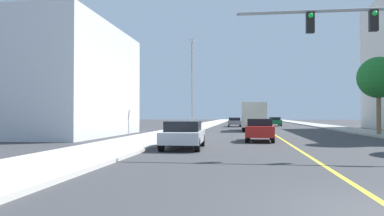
{
  "coord_description": "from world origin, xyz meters",
  "views": [
    {
      "loc": [
        -2.6,
        -6.47,
        1.66
      ],
      "look_at": [
        -5.58,
        15.24,
        2.07
      ],
      "focal_mm": 35.27,
      "sensor_mm": 36.0,
      "label": 1
    }
  ],
  "objects_px": {
    "car_silver": "(183,134)",
    "car_green": "(274,121)",
    "palm_far": "(378,78)",
    "car_gray": "(234,122)",
    "street_lamp": "(192,80)",
    "delivery_truck": "(253,116)",
    "car_red": "(260,130)"
  },
  "relations": [
    {
      "from": "palm_far",
      "to": "car_gray",
      "type": "bearing_deg",
      "value": 117.74
    },
    {
      "from": "car_green",
      "to": "car_red",
      "type": "relative_size",
      "value": 1.06
    },
    {
      "from": "car_silver",
      "to": "car_green",
      "type": "bearing_deg",
      "value": -102.8
    },
    {
      "from": "car_gray",
      "to": "delivery_truck",
      "type": "height_order",
      "value": "delivery_truck"
    },
    {
      "from": "palm_far",
      "to": "car_gray",
      "type": "distance_m",
      "value": 25.93
    },
    {
      "from": "car_gray",
      "to": "car_green",
      "type": "relative_size",
      "value": 1.0
    },
    {
      "from": "palm_far",
      "to": "delivery_truck",
      "type": "xyz_separation_m",
      "value": [
        -9.61,
        8.56,
        -3.05
      ]
    },
    {
      "from": "delivery_truck",
      "to": "car_silver",
      "type": "bearing_deg",
      "value": -101.14
    },
    {
      "from": "car_silver",
      "to": "car_green",
      "type": "xyz_separation_m",
      "value": [
        7.61,
        40.42,
        -0.01
      ]
    },
    {
      "from": "car_gray",
      "to": "car_red",
      "type": "height_order",
      "value": "car_red"
    },
    {
      "from": "street_lamp",
      "to": "car_silver",
      "type": "distance_m",
      "value": 18.12
    },
    {
      "from": "car_silver",
      "to": "delivery_truck",
      "type": "relative_size",
      "value": 0.6
    },
    {
      "from": "palm_far",
      "to": "delivery_truck",
      "type": "height_order",
      "value": "palm_far"
    },
    {
      "from": "car_silver",
      "to": "car_green",
      "type": "height_order",
      "value": "car_silver"
    },
    {
      "from": "street_lamp",
      "to": "car_gray",
      "type": "xyz_separation_m",
      "value": [
        3.64,
        18.39,
        -4.32
      ]
    },
    {
      "from": "car_silver",
      "to": "delivery_truck",
      "type": "bearing_deg",
      "value": -102.46
    },
    {
      "from": "car_silver",
      "to": "car_green",
      "type": "distance_m",
      "value": 41.13
    },
    {
      "from": "car_red",
      "to": "car_silver",
      "type": "bearing_deg",
      "value": -121.53
    },
    {
      "from": "car_silver",
      "to": "palm_far",
      "type": "bearing_deg",
      "value": -137.93
    },
    {
      "from": "palm_far",
      "to": "car_red",
      "type": "bearing_deg",
      "value": -142.84
    },
    {
      "from": "street_lamp",
      "to": "delivery_truck",
      "type": "height_order",
      "value": "street_lamp"
    },
    {
      "from": "car_silver",
      "to": "car_red",
      "type": "xyz_separation_m",
      "value": [
        3.97,
        5.93,
        0.02
      ]
    },
    {
      "from": "car_gray",
      "to": "car_silver",
      "type": "height_order",
      "value": "car_silver"
    },
    {
      "from": "street_lamp",
      "to": "car_silver",
      "type": "bearing_deg",
      "value": -83.5
    },
    {
      "from": "street_lamp",
      "to": "palm_far",
      "type": "height_order",
      "value": "street_lamp"
    },
    {
      "from": "palm_far",
      "to": "car_green",
      "type": "xyz_separation_m",
      "value": [
        -5.97,
        27.21,
        -3.91
      ]
    },
    {
      "from": "street_lamp",
      "to": "car_silver",
      "type": "height_order",
      "value": "street_lamp"
    },
    {
      "from": "car_red",
      "to": "street_lamp",
      "type": "bearing_deg",
      "value": 119.58
    },
    {
      "from": "palm_far",
      "to": "car_green",
      "type": "bearing_deg",
      "value": 102.37
    },
    {
      "from": "palm_far",
      "to": "delivery_truck",
      "type": "bearing_deg",
      "value": 138.3
    },
    {
      "from": "car_gray",
      "to": "car_green",
      "type": "distance_m",
      "value": 7.49
    },
    {
      "from": "street_lamp",
      "to": "car_green",
      "type": "distance_m",
      "value": 25.22
    }
  ]
}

